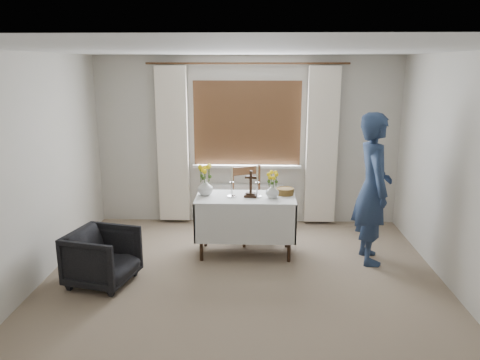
% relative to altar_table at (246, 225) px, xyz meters
% --- Properties ---
extents(ground, '(5.00, 5.00, 0.00)m').
position_rel_altar_table_xyz_m(ground, '(-0.01, -1.21, -0.38)').
color(ground, gray).
rests_on(ground, ground).
extents(altar_table, '(1.24, 0.64, 0.76)m').
position_rel_altar_table_xyz_m(altar_table, '(0.00, 0.00, 0.00)').
color(altar_table, white).
rests_on(altar_table, ground).
extents(wooden_chair, '(0.62, 0.62, 1.01)m').
position_rel_altar_table_xyz_m(wooden_chair, '(0.07, 0.48, 0.12)').
color(wooden_chair, brown).
rests_on(wooden_chair, ground).
extents(armchair, '(0.81, 0.80, 0.61)m').
position_rel_altar_table_xyz_m(armchair, '(-1.56, -0.89, -0.07)').
color(armchair, black).
rests_on(armchair, ground).
extents(person, '(0.45, 0.68, 1.83)m').
position_rel_altar_table_xyz_m(person, '(1.53, -0.14, 0.54)').
color(person, navy).
rests_on(person, ground).
extents(radiator, '(1.10, 0.10, 0.60)m').
position_rel_altar_table_xyz_m(radiator, '(-0.01, 1.21, -0.08)').
color(radiator, silver).
rests_on(radiator, ground).
extents(wooden_cross, '(0.17, 0.13, 0.33)m').
position_rel_altar_table_xyz_m(wooden_cross, '(0.06, -0.01, 0.55)').
color(wooden_cross, black).
rests_on(wooden_cross, altar_table).
extents(candlestick_left, '(0.12, 0.12, 0.39)m').
position_rel_altar_table_xyz_m(candlestick_left, '(-0.17, -0.01, 0.58)').
color(candlestick_left, silver).
rests_on(candlestick_left, altar_table).
extents(candlestick_right, '(0.14, 0.14, 0.39)m').
position_rel_altar_table_xyz_m(candlestick_right, '(0.14, -0.01, 0.58)').
color(candlestick_right, silver).
rests_on(candlestick_right, altar_table).
extents(flower_vase_left, '(0.24, 0.24, 0.20)m').
position_rel_altar_table_xyz_m(flower_vase_left, '(-0.51, 0.06, 0.48)').
color(flower_vase_left, silver).
rests_on(flower_vase_left, altar_table).
extents(flower_vase_right, '(0.22, 0.22, 0.17)m').
position_rel_altar_table_xyz_m(flower_vase_right, '(0.33, -0.04, 0.47)').
color(flower_vase_right, silver).
rests_on(flower_vase_right, altar_table).
extents(wicker_basket, '(0.24, 0.24, 0.08)m').
position_rel_altar_table_xyz_m(wicker_basket, '(0.50, 0.12, 0.42)').
color(wicker_basket, brown).
rests_on(wicker_basket, altar_table).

